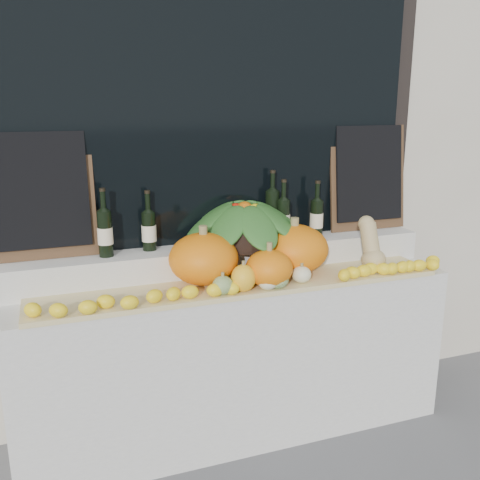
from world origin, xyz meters
name	(u,v)px	position (x,y,z in m)	size (l,w,h in m)	color
storefront_facade	(194,22)	(0.00, 2.25, 2.25)	(7.00, 0.94, 4.50)	beige
display_sill	(235,356)	(0.00, 1.52, 0.44)	(2.30, 0.55, 0.88)	silver
rear_tier	(226,258)	(0.00, 1.68, 0.96)	(2.30, 0.25, 0.16)	silver
straw_bedding	(243,286)	(0.00, 1.40, 0.89)	(2.10, 0.32, 0.03)	tan
pumpkin_left	(204,259)	(-0.19, 1.47, 1.03)	(0.35, 0.35, 0.26)	orange
pumpkin_right	(294,249)	(0.32, 1.49, 1.03)	(0.37, 0.37, 0.26)	orange
pumpkin_center	(269,268)	(0.11, 1.33, 1.00)	(0.24, 0.24, 0.18)	orange
butternut_squash	(371,246)	(0.74, 1.40, 1.03)	(0.13, 0.20, 0.28)	tan
decorative_gourds	(259,279)	(0.04, 1.29, 0.96)	(0.53, 0.14, 0.16)	#2B631D
lemon_heap	(251,284)	(0.00, 1.29, 0.94)	(2.20, 0.16, 0.06)	yellow
produce_bowl	(245,223)	(0.10, 1.66, 1.16)	(0.72, 0.72, 0.24)	black
wine_bottle_far_left	(105,233)	(-0.64, 1.66, 1.16)	(0.08, 0.08, 0.35)	black
wine_bottle_near_left	(149,230)	(-0.41, 1.71, 1.15)	(0.08, 0.08, 0.32)	black
wine_bottle_tall	(272,214)	(0.28, 1.71, 1.18)	(0.08, 0.08, 0.39)	black
wine_bottle_near_right	(283,219)	(0.33, 1.66, 1.16)	(0.08, 0.08, 0.34)	black
wine_bottle_far_right	(316,218)	(0.54, 1.67, 1.15)	(0.08, 0.08, 0.32)	black
chalkboard_left	(41,194)	(-0.92, 1.74, 1.36)	(0.50, 0.10, 0.62)	#4C331E
chalkboard_right	(368,176)	(0.92, 1.74, 1.36)	(0.50, 0.10, 0.62)	#4C331E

